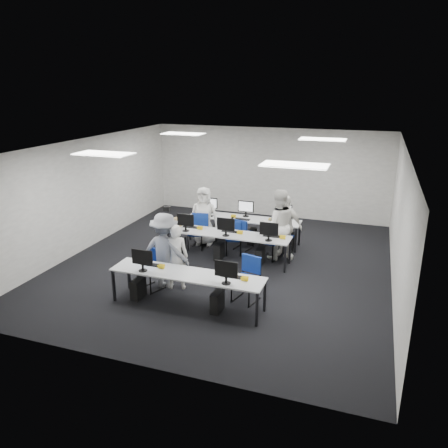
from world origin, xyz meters
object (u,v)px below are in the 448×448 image
(chair_6, at_px, (243,239))
(chair_7, at_px, (283,243))
(chair_1, at_px, (246,287))
(student_1, at_px, (278,225))
(photographer, at_px, (165,251))
(chair_3, at_px, (234,244))
(chair_2, at_px, (196,239))
(student_2, at_px, (204,216))
(chair_5, at_px, (202,234))
(student_0, at_px, (176,257))
(desk_mid, at_px, (228,235))
(student_3, at_px, (285,225))
(chair_0, at_px, (152,277))
(chair_4, at_px, (271,248))
(desk_front, at_px, (187,276))

(chair_6, xyz_separation_m, chair_7, (1.12, 0.00, 0.01))
(chair_1, height_order, student_1, student_1)
(student_1, bearing_deg, photographer, 27.59)
(chair_3, height_order, chair_6, chair_6)
(chair_2, relative_size, student_2, 0.52)
(chair_5, distance_m, chair_6, 1.20)
(chair_3, distance_m, student_0, 2.52)
(chair_3, xyz_separation_m, student_2, (-1.01, 0.41, 0.56))
(student_1, relative_size, student_2, 1.12)
(photographer, bearing_deg, desk_mid, -113.58)
(chair_5, xyz_separation_m, student_3, (2.35, 0.00, 0.51))
(student_0, relative_size, student_3, 0.92)
(chair_0, bearing_deg, chair_3, 88.86)
(desk_mid, relative_size, chair_4, 3.50)
(student_0, bearing_deg, desk_mid, -126.46)
(student_3, xyz_separation_m, photographer, (-2.12, -2.75, 0.04))
(chair_3, height_order, chair_5, chair_5)
(chair_4, bearing_deg, student_1, 28.79)
(desk_front, bearing_deg, chair_7, 70.55)
(chair_0, xyz_separation_m, chair_2, (-0.05, 2.63, -0.01))
(chair_1, xyz_separation_m, chair_5, (-2.14, 2.82, 0.01))
(chair_4, distance_m, student_2, 2.13)
(student_1, bearing_deg, chair_5, -30.92)
(student_1, bearing_deg, desk_mid, 1.72)
(chair_5, bearing_deg, desk_front, -82.10)
(chair_2, xyz_separation_m, student_1, (2.29, 0.02, 0.66))
(chair_5, height_order, student_0, student_0)
(chair_3, bearing_deg, chair_7, 2.12)
(chair_0, bearing_deg, chair_5, 110.95)
(chair_4, relative_size, student_2, 0.55)
(chair_5, height_order, student_3, student_3)
(student_0, height_order, student_1, student_1)
(student_2, xyz_separation_m, photographer, (0.18, -2.80, 0.03))
(chair_6, bearing_deg, photographer, -97.66)
(chair_0, distance_m, chair_4, 3.33)
(chair_0, bearing_deg, chair_7, 73.71)
(chair_5, relative_size, student_1, 0.53)
(chair_3, bearing_deg, student_2, 140.41)
(chair_1, height_order, chair_4, chair_1)
(student_1, relative_size, photographer, 1.08)
(desk_front, xyz_separation_m, chair_3, (-0.01, 3.09, -0.42))
(chair_1, distance_m, student_1, 2.58)
(chair_5, bearing_deg, desk_mid, -47.84)
(photographer, bearing_deg, desk_front, 140.32)
(chair_1, xyz_separation_m, chair_4, (-0.07, 2.47, -0.01))
(desk_front, height_order, student_2, student_2)
(chair_6, distance_m, student_2, 1.28)
(chair_3, bearing_deg, student_3, -1.51)
(chair_2, distance_m, chair_3, 1.11)
(chair_5, xyz_separation_m, student_0, (0.51, -2.78, 0.44))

